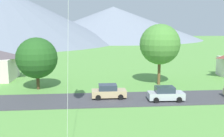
{
  "coord_description": "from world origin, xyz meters",
  "views": [
    {
      "loc": [
        -2.59,
        -2.89,
        8.96
      ],
      "look_at": [
        -0.48,
        20.08,
        5.05
      ],
      "focal_mm": 41.71,
      "sensor_mm": 36.0,
      "label": 1
    }
  ],
  "objects_px": {
    "tree_near_left": "(37,58)",
    "parked_car_tan_west_end": "(109,92)",
    "parked_car_silver_mid_west": "(165,94)",
    "tree_center": "(160,44)"
  },
  "relations": [
    {
      "from": "tree_near_left",
      "to": "parked_car_tan_west_end",
      "type": "xyz_separation_m",
      "value": [
        9.48,
        -5.55,
        -3.55
      ]
    },
    {
      "from": "tree_near_left",
      "to": "parked_car_tan_west_end",
      "type": "height_order",
      "value": "tree_near_left"
    },
    {
      "from": "tree_center",
      "to": "parked_car_tan_west_end",
      "type": "xyz_separation_m",
      "value": [
        -8.18,
        -6.94,
        -5.21
      ]
    },
    {
      "from": "parked_car_tan_west_end",
      "to": "tree_center",
      "type": "bearing_deg",
      "value": 40.3
    },
    {
      "from": "parked_car_silver_mid_west",
      "to": "tree_center",
      "type": "bearing_deg",
      "value": 79.76
    },
    {
      "from": "parked_car_silver_mid_west",
      "to": "tree_near_left",
      "type": "bearing_deg",
      "value": 155.79
    },
    {
      "from": "parked_car_tan_west_end",
      "to": "parked_car_silver_mid_west",
      "type": "relative_size",
      "value": 0.99
    },
    {
      "from": "tree_center",
      "to": "parked_car_silver_mid_west",
      "type": "bearing_deg",
      "value": -100.24
    },
    {
      "from": "tree_near_left",
      "to": "parked_car_tan_west_end",
      "type": "relative_size",
      "value": 1.73
    },
    {
      "from": "tree_near_left",
      "to": "parked_car_silver_mid_west",
      "type": "height_order",
      "value": "tree_near_left"
    }
  ]
}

